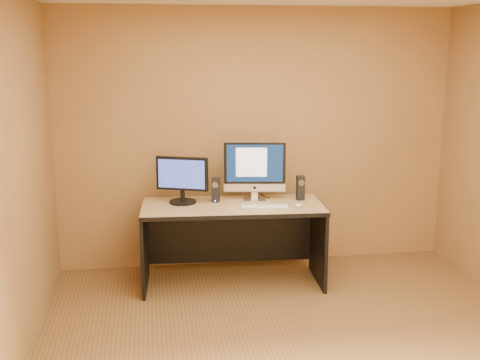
{
  "coord_description": "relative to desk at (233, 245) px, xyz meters",
  "views": [
    {
      "loc": [
        -1.08,
        -3.92,
        2.21
      ],
      "look_at": [
        -0.28,
        1.31,
        1.03
      ],
      "focal_mm": 45.0,
      "sensor_mm": 36.0,
      "label": 1
    }
  ],
  "objects": [
    {
      "name": "speaker_left",
      "position": [
        -0.14,
        0.14,
        0.5
      ],
      "size": [
        0.09,
        0.09,
        0.23
      ],
      "primitive_type": null,
      "rotation": [
        0.0,
        0.0,
        -0.25
      ],
      "color": "black",
      "rests_on": "desk"
    },
    {
      "name": "cable_b",
      "position": [
        0.21,
        0.29,
        0.39
      ],
      "size": [
        0.12,
        0.16,
        0.01
      ],
      "primitive_type": "cylinder",
      "rotation": [
        1.57,
        0.0,
        -0.64
      ],
      "color": "black",
      "rests_on": "desk"
    },
    {
      "name": "keyboard",
      "position": [
        0.27,
        -0.14,
        0.4
      ],
      "size": [
        0.46,
        0.17,
        0.02
      ],
      "primitive_type": "cube",
      "rotation": [
        0.0,
        0.0,
        -0.12
      ],
      "color": "silver",
      "rests_on": "desk"
    },
    {
      "name": "imac",
      "position": [
        0.24,
        0.16,
        0.67
      ],
      "size": [
        0.62,
        0.31,
        0.58
      ],
      "primitive_type": null,
      "rotation": [
        0.0,
        0.0,
        -0.15
      ],
      "color": "#B7B7BB",
      "rests_on": "desk"
    },
    {
      "name": "walls",
      "position": [
        0.33,
        -1.41,
        0.91
      ],
      "size": [
        4.0,
        4.0,
        2.6
      ],
      "primitive_type": null,
      "color": "olive",
      "rests_on": "ground"
    },
    {
      "name": "speaker_right",
      "position": [
        0.67,
        0.1,
        0.5
      ],
      "size": [
        0.07,
        0.08,
        0.23
      ],
      "primitive_type": null,
      "rotation": [
        0.0,
        0.0,
        -0.01
      ],
      "color": "black",
      "rests_on": "desk"
    },
    {
      "name": "second_monitor",
      "position": [
        -0.45,
        0.15,
        0.61
      ],
      "size": [
        0.56,
        0.41,
        0.44
      ],
      "primitive_type": null,
      "rotation": [
        0.0,
        0.0,
        -0.36
      ],
      "color": "black",
      "rests_on": "desk"
    },
    {
      "name": "mouse",
      "position": [
        0.58,
        -0.17,
        0.41
      ],
      "size": [
        0.08,
        0.12,
        0.04
      ],
      "primitive_type": "ellipsoid",
      "rotation": [
        0.0,
        0.0,
        -0.17
      ],
      "color": "white",
      "rests_on": "desk"
    },
    {
      "name": "cable_a",
      "position": [
        0.35,
        0.28,
        0.39
      ],
      "size": [
        0.07,
        0.22,
        0.01
      ],
      "primitive_type": "cylinder",
      "rotation": [
        1.57,
        0.0,
        0.26
      ],
      "color": "black",
      "rests_on": "desk"
    },
    {
      "name": "floor",
      "position": [
        0.33,
        -1.41,
        -0.39
      ],
      "size": [
        4.0,
        4.0,
        0.0
      ],
      "primitive_type": "plane",
      "color": "brown",
      "rests_on": "ground"
    },
    {
      "name": "desk",
      "position": [
        0.0,
        0.0,
        0.0
      ],
      "size": [
        1.71,
        0.83,
        0.77
      ],
      "primitive_type": null,
      "rotation": [
        0.0,
        0.0,
        -0.06
      ],
      "color": "tan",
      "rests_on": "ground"
    }
  ]
}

